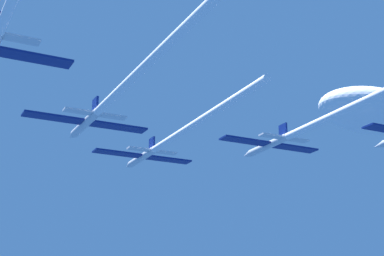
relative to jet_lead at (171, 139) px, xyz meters
The scene contains 4 objects.
jet_lead is the anchor object (origin of this frame).
jet_left_wing 25.90m from the jet_lead, 130.22° to the right, with size 19.78×57.91×3.28m.
jet_right_wing 25.24m from the jet_lead, 45.54° to the right, with size 19.78×54.26×3.28m.
cloud_wispy 82.25m from the jet_lead, 20.24° to the left, with size 34.27×18.85×12.00m, color white.
Camera 1 is at (-42.85, -106.65, -31.35)m, focal length 57.22 mm.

